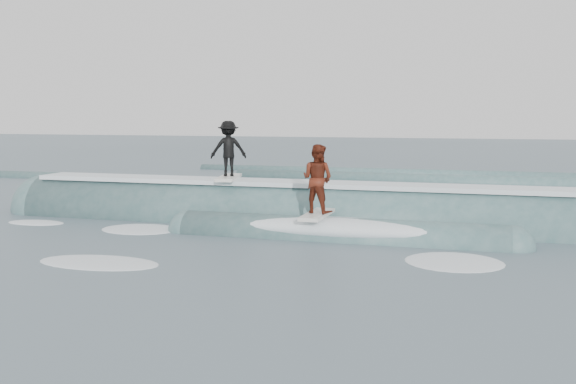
# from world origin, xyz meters

# --- Properties ---
(ground) EXTENTS (160.00, 160.00, 0.00)m
(ground) POSITION_xyz_m (0.00, 0.00, 0.00)
(ground) COLOR #425761
(ground) RESTS_ON ground
(breaking_wave) EXTENTS (20.88, 4.04, 2.51)m
(breaking_wave) POSITION_xyz_m (0.26, 3.77, 0.04)
(breaking_wave) COLOR #3A6062
(breaking_wave) RESTS_ON ground
(surfer_black) EXTENTS (1.32, 2.07, 1.87)m
(surfer_black) POSITION_xyz_m (-2.29, 4.09, 2.24)
(surfer_black) COLOR silver
(surfer_black) RESTS_ON ground
(surfer_red) EXTENTS (1.09, 2.01, 1.99)m
(surfer_red) POSITION_xyz_m (1.19, 1.89, 1.57)
(surfer_red) COLOR silver
(surfer_red) RESTS_ON ground
(whitewater) EXTENTS (14.99, 5.95, 0.10)m
(whitewater) POSITION_xyz_m (-1.82, 0.15, 0.00)
(whitewater) COLOR white
(whitewater) RESTS_ON ground
(far_swells) EXTENTS (36.58, 8.65, 0.80)m
(far_swells) POSITION_xyz_m (-2.00, 17.65, 0.00)
(far_swells) COLOR #3A6062
(far_swells) RESTS_ON ground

